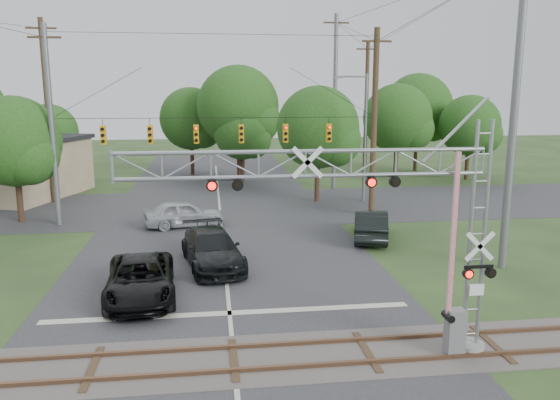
{
  "coord_description": "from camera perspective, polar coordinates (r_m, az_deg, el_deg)",
  "views": [
    {
      "loc": [
        -0.54,
        -12.76,
        7.73
      ],
      "look_at": [
        2.06,
        7.5,
        3.67
      ],
      "focal_mm": 35.0,
      "sensor_mm": 36.0,
      "label": 1
    }
  ],
  "objects": [
    {
      "name": "sedan_silver",
      "position": [
        32.2,
        -10.01,
        -1.39
      ],
      "size": [
        4.92,
        2.8,
        1.58
      ],
      "primitive_type": "imported",
      "rotation": [
        0.0,
        0.0,
        1.78
      ],
      "color": "#A0A4A8",
      "rests_on": "ground"
    },
    {
      "name": "treeline",
      "position": [
        46.82,
        -7.66,
        8.57
      ],
      "size": [
        53.25,
        23.89,
        10.03
      ],
      "color": "#392519",
      "rests_on": "ground"
    },
    {
      "name": "railroad_track",
      "position": [
        16.65,
        -4.83,
        -16.34
      ],
      "size": [
        90.0,
        3.2,
        0.17
      ],
      "color": "#4E4844",
      "rests_on": "ground"
    },
    {
      "name": "road_cross",
      "position": [
        37.56,
        -6.34,
        -0.69
      ],
      "size": [
        90.0,
        12.0,
        0.02
      ],
      "primitive_type": "cube",
      "color": "#2D2D30",
      "rests_on": "ground"
    },
    {
      "name": "suv_dark",
      "position": [
        29.43,
        9.48,
        -2.54
      ],
      "size": [
        2.95,
        5.11,
        1.59
      ],
      "primitive_type": "imported",
      "rotation": [
        0.0,
        0.0,
        2.86
      ],
      "color": "black",
      "rests_on": "ground"
    },
    {
      "name": "pickup_black",
      "position": [
        21.55,
        -14.37,
        -8.0
      ],
      "size": [
        2.98,
        5.66,
        1.52
      ],
      "primitive_type": "imported",
      "rotation": [
        0.0,
        0.0,
        0.09
      ],
      "color": "black",
      "rests_on": "ground"
    },
    {
      "name": "ground",
      "position": [
        14.92,
        -4.46,
        -19.99
      ],
      "size": [
        160.0,
        160.0,
        0.0
      ],
      "primitive_type": "plane",
      "color": "#253D1C",
      "rests_on": "ground"
    },
    {
      "name": "traffic_signal_span",
      "position": [
        32.85,
        -4.82,
        7.59
      ],
      "size": [
        19.34,
        0.36,
        11.5
      ],
      "color": "slate",
      "rests_on": "ground"
    },
    {
      "name": "car_dark",
      "position": [
        24.75,
        -7.1,
        -5.08
      ],
      "size": [
        3.22,
        5.91,
        1.62
      ],
      "primitive_type": "imported",
      "rotation": [
        0.0,
        0.0,
        0.18
      ],
      "color": "black",
      "rests_on": "ground"
    },
    {
      "name": "utility_poles",
      "position": [
        35.71,
        -1.83,
        9.27
      ],
      "size": [
        26.84,
        25.84,
        13.83
      ],
      "color": "#3D2B1C",
      "rests_on": "ground"
    },
    {
      "name": "road_main",
      "position": [
        24.03,
        -5.69,
        -7.56
      ],
      "size": [
        14.0,
        90.0,
        0.02
      ],
      "primitive_type": "cube",
      "color": "#2D2D30",
      "rests_on": "ground"
    },
    {
      "name": "streetlight",
      "position": [
        39.02,
        8.65,
        7.12
      ],
      "size": [
        2.39,
        0.25,
        8.97
      ],
      "color": "slate",
      "rests_on": "ground"
    },
    {
      "name": "crossing_gantry",
      "position": [
        15.46,
        9.85,
        -1.61
      ],
      "size": [
        10.68,
        0.89,
        6.98
      ],
      "color": "gray",
      "rests_on": "ground"
    }
  ]
}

